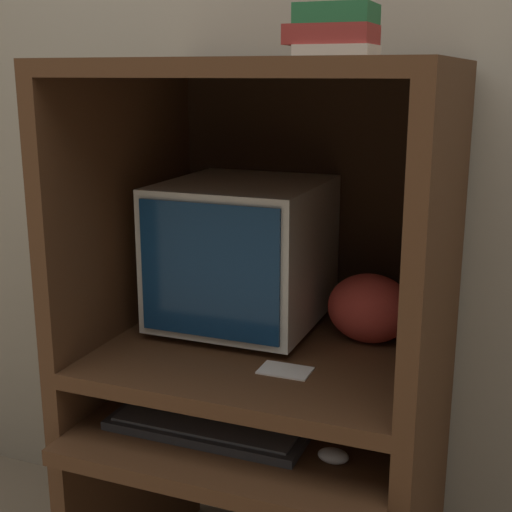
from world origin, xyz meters
The scene contains 10 objects.
wall_back centered at (0.00, 0.73, 1.30)m, with size 6.00×0.06×2.60m.
desk_base centered at (0.00, 0.29, 0.37)m, with size 0.80×0.74×0.60m.
desk_monitor_shelf centered at (0.00, 0.34, 0.72)m, with size 0.80×0.67×0.15m.
hutch_upper centered at (0.00, 0.37, 1.17)m, with size 0.80×0.67×0.65m.
crt_monitor centered at (-0.11, 0.44, 0.94)m, with size 0.38×0.42×0.37m.
keyboard centered at (-0.07, 0.13, 0.62)m, with size 0.45×0.13×0.03m.
mouse centered at (0.22, 0.12, 0.62)m, with size 0.06×0.04×0.03m.
snack_bag centered at (0.22, 0.44, 0.84)m, with size 0.20×0.15×0.17m.
book_stack centered at (0.17, 0.26, 1.45)m, with size 0.17×0.13×0.10m.
paper_card centered at (0.09, 0.20, 0.75)m, with size 0.11×0.07×0.00m.
Camera 1 is at (0.56, -1.15, 1.38)m, focal length 50.00 mm.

